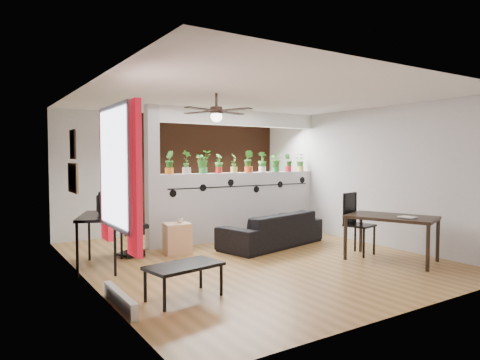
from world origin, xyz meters
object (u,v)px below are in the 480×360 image
object	(u,v)px
potted_plant_5	(248,161)
coffee_table	(184,268)
potted_plant_8	(288,162)
cup	(180,220)
potted_plant_9	(301,162)
potted_plant_6	(262,161)
potted_plant_4	(234,162)
dining_table	(391,221)
sofa	(272,230)
computer_desk	(101,220)
folding_chair	(355,218)
potted_plant_1	(187,161)
potted_plant_3	(219,163)
potted_plant_0	(169,162)
potted_plant_2	(203,161)
potted_plant_7	(276,161)
ceiling_fan	(216,113)
cube_shelf	(177,238)
office_chair	(130,229)

from	to	relation	value
potted_plant_5	coffee_table	world-z (taller)	potted_plant_5
potted_plant_8	potted_plant_5	bearing A→B (deg)	180.00
potted_plant_8	cup	xyz separation A→B (m)	(-2.87, -0.59, -0.99)
coffee_table	potted_plant_9	bearing A→B (deg)	33.80
potted_plant_6	potted_plant_4	bearing A→B (deg)	180.00
dining_table	sofa	bearing A→B (deg)	115.03
cup	computer_desk	world-z (taller)	computer_desk
potted_plant_6	potted_plant_8	xyz separation A→B (m)	(0.70, -0.00, -0.02)
dining_table	folding_chair	distance (m)	0.67
dining_table	potted_plant_6	bearing A→B (deg)	98.88
potted_plant_5	potted_plant_4	bearing A→B (deg)	180.00
potted_plant_4	coffee_table	size ratio (longest dim) A/B	0.42
potted_plant_8	computer_desk	xyz separation A→B (m)	(-4.28, -0.84, -0.83)
potted_plant_9	folding_chair	distance (m)	2.54
potted_plant_1	potted_plant_3	bearing A→B (deg)	0.00
potted_plant_6	potted_plant_5	bearing A→B (deg)	180.00
dining_table	coffee_table	world-z (taller)	dining_table
potted_plant_0	potted_plant_8	distance (m)	2.81
sofa	coffee_table	xyz separation A→B (m)	(-2.68, -1.86, 0.06)
potted_plant_1	potted_plant_3	size ratio (longest dim) A/B	1.20
potted_plant_6	coffee_table	xyz separation A→B (m)	(-3.14, -2.81, -1.21)
coffee_table	dining_table	bearing A→B (deg)	-1.67
potted_plant_4	potted_plant_6	size ratio (longest dim) A/B	0.92
coffee_table	potted_plant_2	bearing A→B (deg)	58.28
potted_plant_6	potted_plant_9	size ratio (longest dim) A/B	1.09
potted_plant_6	folding_chair	distance (m)	2.47
potted_plant_6	computer_desk	size ratio (longest dim) A/B	0.34
potted_plant_7	potted_plant_8	xyz separation A→B (m)	(0.35, -0.00, -0.03)
folding_chair	coffee_table	distance (m)	3.53
ceiling_fan	cube_shelf	xyz separation A→B (m)	(-0.10, 1.21, -2.05)
potted_plant_5	potted_plant_8	bearing A→B (deg)	-0.00
cup	folding_chair	distance (m)	3.01
potted_plant_8	coffee_table	size ratio (longest dim) A/B	0.42
potted_plant_3	potted_plant_6	bearing A→B (deg)	0.00
ceiling_fan	potted_plant_3	size ratio (longest dim) A/B	3.19
potted_plant_3	ceiling_fan	bearing A→B (deg)	-120.81
computer_desk	folding_chair	world-z (taller)	folding_chair
potted_plant_0	potted_plant_4	bearing A→B (deg)	-0.00
potted_plant_1	potted_plant_7	distance (m)	2.11
sofa	cup	size ratio (longest dim) A/B	17.59
potted_plant_8	computer_desk	bearing A→B (deg)	-168.83
potted_plant_3	folding_chair	distance (m)	2.80
potted_plant_7	potted_plant_4	bearing A→B (deg)	-180.00
potted_plant_4	potted_plant_0	bearing A→B (deg)	180.00
ceiling_fan	cup	bearing A→B (deg)	92.13
computer_desk	office_chair	world-z (taller)	office_chair
potted_plant_1	computer_desk	bearing A→B (deg)	-155.11
potted_plant_8	computer_desk	size ratio (longest dim) A/B	0.32
potted_plant_2	cup	xyz separation A→B (m)	(-0.77, -0.59, -1.01)
potted_plant_1	potted_plant_9	world-z (taller)	potted_plant_1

